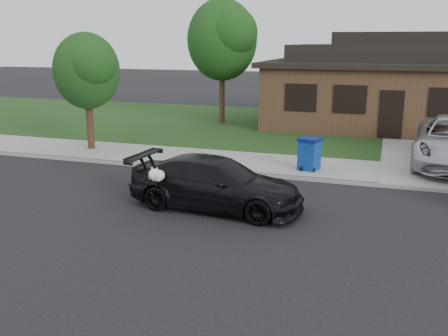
% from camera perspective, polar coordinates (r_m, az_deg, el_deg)
% --- Properties ---
extents(ground, '(120.00, 120.00, 0.00)m').
position_cam_1_polar(ground, '(13.34, 0.39, -4.79)').
color(ground, black).
rests_on(ground, ground).
extents(sidewalk, '(60.00, 3.00, 0.12)m').
position_cam_1_polar(sidewalk, '(17.95, 5.30, 0.39)').
color(sidewalk, gray).
rests_on(sidewalk, ground).
extents(curb, '(60.00, 0.12, 0.12)m').
position_cam_1_polar(curb, '(16.54, 4.12, -0.80)').
color(curb, gray).
rests_on(curb, ground).
extents(lawn, '(60.00, 13.00, 0.13)m').
position_cam_1_polar(lawn, '(25.65, 9.38, 4.50)').
color(lawn, '#193814').
rests_on(lawn, ground).
extents(driveway, '(4.50, 13.00, 0.14)m').
position_cam_1_polar(driveway, '(22.51, 23.37, 2.15)').
color(driveway, gray).
rests_on(driveway, ground).
extents(sedan, '(4.86, 2.43, 1.37)m').
position_cam_1_polar(sedan, '(13.28, -0.99, -1.76)').
color(sedan, black).
rests_on(sedan, ground).
extents(recycling_bin, '(0.82, 0.82, 1.09)m').
position_cam_1_polar(recycling_bin, '(17.08, 9.73, 1.63)').
color(recycling_bin, navy).
rests_on(recycling_bin, sidewalk).
extents(house, '(12.60, 8.60, 4.65)m').
position_cam_1_polar(house, '(27.08, 18.73, 8.87)').
color(house, '#422B1C').
rests_on(house, ground).
extents(tree_0, '(3.78, 3.60, 6.34)m').
position_cam_1_polar(tree_0, '(26.19, 0.03, 14.59)').
color(tree_0, '#332114').
rests_on(tree_0, ground).
extents(tree_2, '(2.73, 2.60, 4.59)m').
position_cam_1_polar(tree_2, '(20.50, -15.30, 10.77)').
color(tree_2, '#332114').
rests_on(tree_2, ground).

